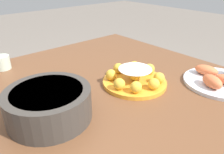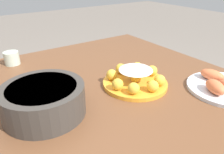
{
  "view_description": "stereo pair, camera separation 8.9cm",
  "coord_description": "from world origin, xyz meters",
  "px_view_note": "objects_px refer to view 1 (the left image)",
  "views": [
    {
      "loc": [
        0.44,
        0.65,
        1.14
      ],
      "look_at": [
        -0.08,
        0.05,
        0.74
      ],
      "focal_mm": 35.0,
      "sensor_mm": 36.0,
      "label": 1
    },
    {
      "loc": [
        0.37,
        0.7,
        1.14
      ],
      "look_at": [
        -0.08,
        0.05,
        0.74
      ],
      "focal_mm": 35.0,
      "sensor_mm": 36.0,
      "label": 2
    }
  ],
  "objects_px": {
    "cup_near": "(2,63)",
    "serving_bowl": "(49,103)",
    "dining_table": "(90,104)",
    "seafood_platter": "(220,79)",
    "cake_plate": "(135,78)"
  },
  "relations": [
    {
      "from": "serving_bowl",
      "to": "seafood_platter",
      "type": "relative_size",
      "value": 0.92
    },
    {
      "from": "dining_table",
      "to": "seafood_platter",
      "type": "bearing_deg",
      "value": 142.42
    },
    {
      "from": "dining_table",
      "to": "cup_near",
      "type": "height_order",
      "value": "cup_near"
    },
    {
      "from": "cup_near",
      "to": "cake_plate",
      "type": "bearing_deg",
      "value": 124.93
    },
    {
      "from": "dining_table",
      "to": "cup_near",
      "type": "distance_m",
      "value": 0.48
    },
    {
      "from": "dining_table",
      "to": "seafood_platter",
      "type": "height_order",
      "value": "seafood_platter"
    },
    {
      "from": "cake_plate",
      "to": "serving_bowl",
      "type": "distance_m",
      "value": 0.38
    },
    {
      "from": "dining_table",
      "to": "seafood_platter",
      "type": "xyz_separation_m",
      "value": [
        -0.43,
        0.33,
        0.1
      ]
    },
    {
      "from": "cake_plate",
      "to": "cup_near",
      "type": "relative_size",
      "value": 3.65
    },
    {
      "from": "serving_bowl",
      "to": "cake_plate",
      "type": "bearing_deg",
      "value": 177.12
    },
    {
      "from": "cake_plate",
      "to": "cup_near",
      "type": "xyz_separation_m",
      "value": [
        0.37,
        -0.53,
        0.01
      ]
    },
    {
      "from": "serving_bowl",
      "to": "cup_near",
      "type": "xyz_separation_m",
      "value": [
        -0.01,
        -0.51,
        -0.02
      ]
    },
    {
      "from": "cake_plate",
      "to": "cup_near",
      "type": "distance_m",
      "value": 0.64
    },
    {
      "from": "dining_table",
      "to": "serving_bowl",
      "type": "height_order",
      "value": "serving_bowl"
    },
    {
      "from": "cup_near",
      "to": "serving_bowl",
      "type": "bearing_deg",
      "value": 89.21
    }
  ]
}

